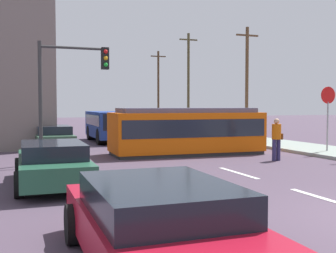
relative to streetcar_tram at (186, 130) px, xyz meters
The scene contains 16 objects.
ground_plane 1.88m from the streetcar_tram, 109.00° to the right, with size 120.00×120.00×0.00m, color #4E3F4F.
lane_stripe_1 9.53m from the streetcar_tram, 93.04° to the right, with size 0.16×2.40×0.01m, color silver.
lane_stripe_2 5.58m from the streetcar_tram, 95.26° to the right, with size 0.16×2.40×0.01m, color silver.
lane_stripe_3 6.11m from the streetcar_tram, 94.79° to the left, with size 0.16×2.40×0.01m, color silver.
lane_stripe_4 12.06m from the streetcar_tram, 92.40° to the left, with size 0.16×2.40×0.01m, color silver.
streetcar_tram is the anchor object (origin of this frame).
city_bus 7.68m from the streetcar_tram, 101.96° to the left, with size 2.63×5.56×1.80m.
pedestrian_crossing 4.13m from the streetcar_tram, 53.43° to the right, with size 0.48×0.36×1.67m.
parked_sedan_near 13.24m from the streetcar_tram, 114.69° to the right, with size 2.15×4.43×1.19m.
parked_sedan_mid 8.42m from the streetcar_tram, 138.54° to the right, with size 2.01×4.54×1.19m.
parked_sedan_far 6.73m from the streetcar_tram, 143.85° to the left, with size 1.94×4.21×1.19m.
stop_sign 6.45m from the streetcar_tram, 19.53° to the right, with size 0.76×0.07×2.88m.
traffic_light_mast 5.76m from the streetcar_tram, 168.08° to the right, with size 2.63×0.33×4.55m.
utility_pole_mid 13.58m from the streetcar_tram, 47.41° to the left, with size 1.80×0.24×7.90m.
utility_pole_far 21.55m from the streetcar_tram, 66.52° to the left, with size 1.80×0.24×8.96m.
utility_pole_distant 30.16m from the streetcar_tram, 73.23° to the left, with size 1.80×0.24×8.40m.
Camera 1 is at (-6.82, -5.82, 2.19)m, focal length 44.96 mm.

